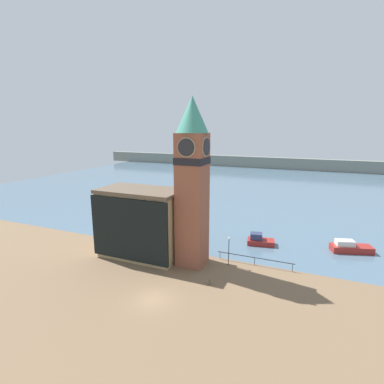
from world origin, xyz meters
TOP-DOWN VIEW (x-y plane):
  - ground_plane at (0.00, 0.00)m, footprint 160.00×160.00m
  - water at (0.00, 72.90)m, footprint 160.00×120.00m
  - far_shoreline at (0.00, 112.90)m, footprint 180.00×3.00m
  - pier_railing at (8.50, 12.65)m, footprint 10.40×0.08m
  - clock_tower at (0.52, 9.76)m, footprint 4.10×4.10m
  - pier_building at (-7.31, 9.41)m, footprint 11.84×6.60m
  - boat_near at (7.77, 20.21)m, footprint 4.50×2.91m
  - boat_far at (20.81, 22.56)m, footprint 6.18×3.79m
  - mooring_bollard_near at (4.58, 5.32)m, footprint 0.28×0.28m
  - lamp_post at (5.23, 11.23)m, footprint 0.32×0.32m

SIDE VIEW (x-z plane):
  - water at x=0.00m, z-range 0.00..0.00m
  - ground_plane at x=0.00m, z-range 0.00..0.00m
  - mooring_bollard_near at x=4.58m, z-range 0.04..0.85m
  - boat_near at x=7.77m, z-range -0.25..1.59m
  - boat_far at x=20.81m, z-range -0.22..1.58m
  - pier_railing at x=8.50m, z-range 0.41..1.50m
  - far_shoreline at x=0.00m, z-range 0.00..5.00m
  - lamp_post at x=5.23m, z-range 0.79..4.74m
  - pier_building at x=-7.31m, z-range 0.02..9.88m
  - clock_tower at x=0.52m, z-range 0.68..22.80m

